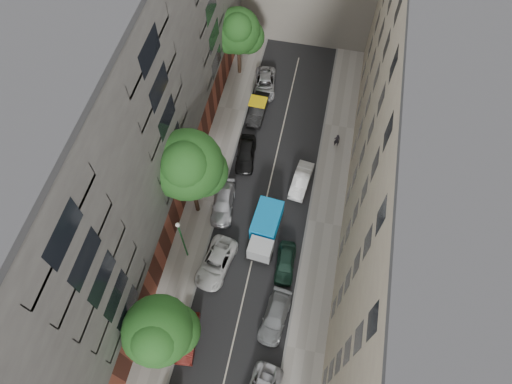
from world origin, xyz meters
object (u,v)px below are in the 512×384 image
(tree_mid, at_px, (189,168))
(lamp_post, at_px, (181,237))
(car_right_1, at_px, (275,317))
(pedestrian, at_px, (337,140))
(car_left_4, at_px, (246,154))
(car_right_3, at_px, (301,180))
(car_left_5, at_px, (258,109))
(car_right_2, at_px, (285,263))
(tree_near, at_px, (159,333))
(car_left_6, at_px, (265,84))
(tarp_truck, at_px, (265,229))
(car_left_1, at_px, (187,338))
(car_left_3, at_px, (223,203))
(tree_far, at_px, (239,33))
(car_left_2, at_px, (216,263))

(tree_mid, height_order, lamp_post, tree_mid)
(car_right_1, relative_size, pedestrian, 2.84)
(tree_mid, bearing_deg, car_left_4, 66.33)
(car_right_3, bearing_deg, car_left_5, 133.66)
(car_right_2, distance_m, lamp_post, 8.84)
(tree_near, bearing_deg, car_right_3, 66.22)
(car_left_6, bearing_deg, car_right_1, -85.41)
(tarp_truck, distance_m, car_left_1, 10.63)
(car_left_4, height_order, car_right_3, car_left_4)
(tarp_truck, bearing_deg, pedestrian, 70.74)
(car_left_4, height_order, car_right_1, car_left_4)
(tree_mid, bearing_deg, car_right_3, 29.12)
(car_left_3, relative_size, pedestrian, 2.96)
(car_right_1, distance_m, tree_far, 27.12)
(car_left_3, xyz_separation_m, car_right_1, (6.40, -8.96, -0.03))
(tarp_truck, bearing_deg, tree_near, -110.81)
(car_left_6, distance_m, pedestrian, 10.17)
(car_left_2, relative_size, car_right_1, 1.11)
(car_left_5, relative_size, car_right_2, 1.13)
(car_left_3, bearing_deg, car_right_2, -40.82)
(car_right_3, bearing_deg, tree_mid, -144.33)
(car_right_1, height_order, tree_mid, tree_mid)
(car_left_2, distance_m, tree_far, 22.61)
(car_left_3, height_order, car_right_2, car_left_3)
(tree_near, distance_m, tree_far, 29.11)
(tarp_truck, distance_m, car_left_3, 4.72)
(tarp_truck, height_order, car_right_1, tarp_truck)
(car_right_2, bearing_deg, car_left_1, -132.64)
(car_left_6, distance_m, lamp_post, 20.41)
(car_right_3, bearing_deg, car_right_1, -83.45)
(pedestrian, bearing_deg, tree_far, -45.71)
(car_left_3, distance_m, car_right_2, 7.77)
(car_left_2, height_order, car_left_4, car_left_4)
(car_left_2, relative_size, pedestrian, 3.14)
(tree_mid, xyz_separation_m, pedestrian, (11.08, 9.74, -6.15))
(car_left_3, height_order, car_left_4, car_left_4)
(car_right_1, bearing_deg, pedestrian, 88.23)
(car_left_5, relative_size, tree_mid, 0.43)
(tarp_truck, relative_size, pedestrian, 3.42)
(car_left_5, xyz_separation_m, car_right_2, (5.60, -15.60, -0.06))
(tarp_truck, distance_m, car_right_3, 6.29)
(car_left_5, height_order, tree_near, tree_near)
(car_left_3, xyz_separation_m, pedestrian, (9.03, 8.83, 0.26))
(pedestrian, bearing_deg, car_left_2, 48.17)
(tarp_truck, distance_m, car_left_5, 13.70)
(tree_far, bearing_deg, lamp_post, -88.93)
(car_right_2, xyz_separation_m, car_right_3, (0.00, 8.20, 0.01))
(tarp_truck, xyz_separation_m, car_left_3, (-4.20, 2.06, -0.65))
(car_right_3, height_order, tree_far, tree_far)
(tarp_truck, height_order, pedestrian, tarp_truck)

